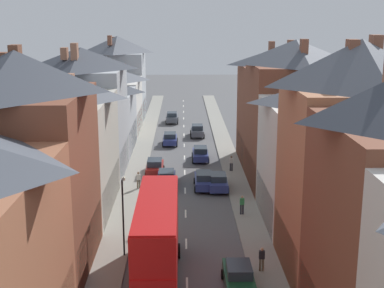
% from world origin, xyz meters
% --- Properties ---
extents(pavement_left, '(2.20, 104.00, 0.14)m').
position_xyz_m(pavement_left, '(-5.10, 38.00, 0.07)').
color(pavement_left, gray).
rests_on(pavement_left, ground).
extents(pavement_right, '(2.20, 104.00, 0.14)m').
position_xyz_m(pavement_right, '(5.10, 38.00, 0.07)').
color(pavement_right, gray).
rests_on(pavement_right, ground).
extents(centre_line_dashes, '(0.14, 97.80, 0.01)m').
position_xyz_m(centre_line_dashes, '(0.00, 36.00, 0.01)').
color(centre_line_dashes, silver).
rests_on(centre_line_dashes, ground).
extents(terrace_row_left, '(8.00, 83.97, 14.37)m').
position_xyz_m(terrace_row_left, '(-10.19, 26.75, 5.93)').
color(terrace_row_left, '#B2704C').
rests_on(terrace_row_left, ground).
extents(terrace_row_right, '(8.00, 55.31, 14.97)m').
position_xyz_m(terrace_row_right, '(10.19, 16.07, 6.74)').
color(terrace_row_right, silver).
rests_on(terrace_row_right, ground).
extents(double_decker_bus_lead, '(2.74, 10.80, 5.30)m').
position_xyz_m(double_decker_bus_lead, '(-1.81, 12.43, 2.82)').
color(double_decker_bus_lead, red).
rests_on(double_decker_bus_lead, ground).
extents(car_near_blue, '(1.90, 3.95, 1.66)m').
position_xyz_m(car_near_blue, '(1.80, 52.94, 0.83)').
color(car_near_blue, '#4C515B').
rests_on(car_near_blue, ground).
extents(car_near_silver, '(1.90, 4.05, 1.66)m').
position_xyz_m(car_near_silver, '(-1.80, 62.56, 0.84)').
color(car_near_silver, '#4C515B').
rests_on(car_near_silver, ground).
extents(car_parked_left_a, '(1.90, 4.12, 1.62)m').
position_xyz_m(car_parked_left_a, '(1.80, 40.65, 0.82)').
color(car_parked_left_a, navy).
rests_on(car_parked_left_a, ground).
extents(car_parked_right_a, '(1.90, 4.06, 1.59)m').
position_xyz_m(car_parked_right_a, '(-1.80, 31.42, 0.80)').
color(car_parked_right_a, navy).
rests_on(car_parked_right_a, ground).
extents(car_mid_black, '(1.90, 4.12, 1.67)m').
position_xyz_m(car_mid_black, '(-3.10, 35.22, 0.84)').
color(car_mid_black, maroon).
rests_on(car_mid_black, ground).
extents(car_parked_left_b, '(1.90, 3.93, 1.66)m').
position_xyz_m(car_parked_left_b, '(3.10, 11.42, 0.83)').
color(car_parked_left_b, '#144728').
rests_on(car_parked_left_b, ground).
extents(car_mid_white, '(1.90, 4.00, 1.64)m').
position_xyz_m(car_mid_white, '(3.10, 30.13, 0.82)').
color(car_mid_white, navy).
rests_on(car_mid_white, ground).
extents(car_far_grey, '(1.90, 4.29, 1.62)m').
position_xyz_m(car_far_grey, '(1.80, 30.67, 0.82)').
color(car_far_grey, navy).
rests_on(car_far_grey, ground).
extents(car_parked_right_b, '(1.90, 4.02, 1.57)m').
position_xyz_m(car_parked_right_b, '(-1.80, 48.35, 0.80)').
color(car_parked_right_b, navy).
rests_on(car_parked_right_b, ground).
extents(pedestrian_mid_left, '(0.36, 0.22, 1.61)m').
position_xyz_m(pedestrian_mid_left, '(4.79, 13.44, 1.03)').
color(pedestrian_mid_left, brown).
rests_on(pedestrian_mid_left, pavement_right).
extents(pedestrian_mid_right, '(0.36, 0.22, 1.61)m').
position_xyz_m(pedestrian_mid_right, '(4.63, 23.44, 1.03)').
color(pedestrian_mid_right, '#23232D').
rests_on(pedestrian_mid_right, pavement_right).
extents(pedestrian_far_left, '(0.36, 0.22, 1.61)m').
position_xyz_m(pedestrian_far_left, '(-4.40, 30.41, 1.03)').
color(pedestrian_far_left, brown).
rests_on(pedestrian_far_left, pavement_left).
extents(pedestrian_far_right, '(0.36, 0.22, 1.61)m').
position_xyz_m(pedestrian_far_right, '(4.89, 36.04, 1.03)').
color(pedestrian_far_right, '#23232D').
rests_on(pedestrian_far_right, pavement_right).
extents(street_lamp, '(0.20, 1.12, 5.50)m').
position_xyz_m(street_lamp, '(-4.25, 16.07, 3.24)').
color(street_lamp, black).
rests_on(street_lamp, ground).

